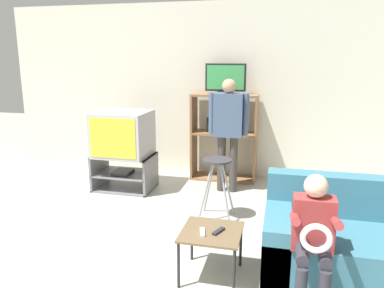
% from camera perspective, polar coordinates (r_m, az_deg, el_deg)
% --- Properties ---
extents(wall_back, '(6.40, 0.06, 2.60)m').
position_cam_1_polar(wall_back, '(5.78, 1.85, 8.11)').
color(wall_back, silver).
rests_on(wall_back, ground_plane).
extents(tv_stand, '(0.80, 0.55, 0.49)m').
position_cam_1_polar(tv_stand, '(5.31, -10.22, -4.21)').
color(tv_stand, slate).
rests_on(tv_stand, ground_plane).
extents(television_main, '(0.71, 0.66, 0.60)m').
position_cam_1_polar(television_main, '(5.18, -10.48, 1.59)').
color(television_main, '#B2B2B7').
rests_on(television_main, tv_stand).
extents(media_shelf, '(0.96, 0.37, 1.28)m').
position_cam_1_polar(media_shelf, '(5.56, 4.91, 1.14)').
color(media_shelf, '#8E6642').
rests_on(media_shelf, ground_plane).
extents(television_flat, '(0.59, 0.20, 0.43)m').
position_cam_1_polar(television_flat, '(5.46, 5.13, 9.74)').
color(television_flat, black).
rests_on(television_flat, media_shelf).
extents(folding_stool, '(0.38, 0.36, 0.71)m').
position_cam_1_polar(folding_stool, '(4.19, 3.84, -4.28)').
color(folding_stool, '#99999E').
rests_on(folding_stool, ground_plane).
extents(snack_table, '(0.49, 0.49, 0.41)m').
position_cam_1_polar(snack_table, '(3.17, 2.98, -13.81)').
color(snack_table, brown).
rests_on(snack_table, ground_plane).
extents(remote_control_black, '(0.09, 0.15, 0.02)m').
position_cam_1_polar(remote_control_black, '(3.13, 4.06, -13.11)').
color(remote_control_black, '#232328').
rests_on(remote_control_black, snack_table).
extents(remote_control_white, '(0.07, 0.15, 0.02)m').
position_cam_1_polar(remote_control_white, '(3.11, 1.61, -13.29)').
color(remote_control_white, silver).
rests_on(remote_control_white, snack_table).
extents(couch, '(1.42, 0.86, 0.79)m').
position_cam_1_polar(couch, '(3.48, 22.99, -14.01)').
color(couch, teal).
rests_on(couch, ground_plane).
extents(person_standing_adult, '(0.53, 0.20, 1.53)m').
position_cam_1_polar(person_standing_adult, '(5.00, 5.55, 2.91)').
color(person_standing_adult, '#3D3833').
rests_on(person_standing_adult, ground_plane).
extents(person_seated_child, '(0.33, 0.43, 0.99)m').
position_cam_1_polar(person_seated_child, '(2.87, 18.02, -12.69)').
color(person_seated_child, '#2D2D38').
rests_on(person_seated_child, ground_plane).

